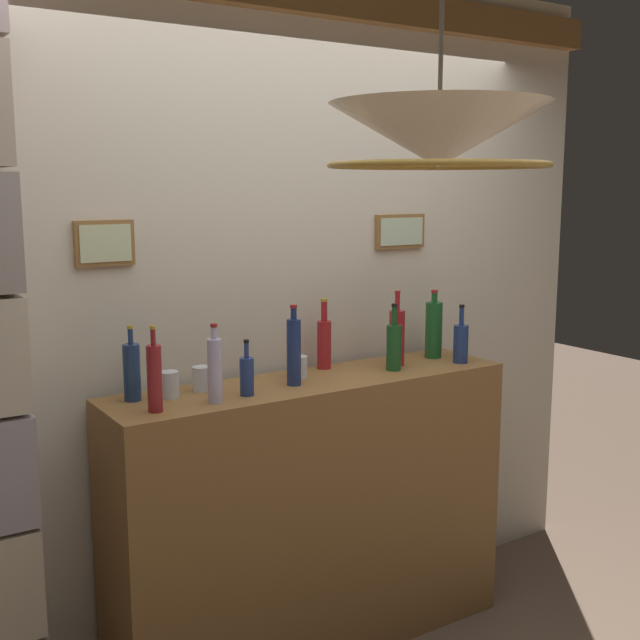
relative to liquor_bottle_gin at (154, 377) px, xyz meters
The scene contains 16 objects.
panelled_rear_partition 0.82m from the liquor_bottle_gin, 27.81° to the left, with size 3.40×0.15×2.81m.
bar_shelf_unit 0.99m from the liquor_bottle_gin, ahead, with size 1.70×0.41×1.15m, color olive.
liquor_bottle_gin is the anchor object (origin of this frame).
liquor_bottle_brandy 1.39m from the liquor_bottle_gin, ahead, with size 0.08×0.08×0.31m.
liquor_bottle_whiskey 0.88m from the liquor_bottle_gin, 15.52° to the left, with size 0.06×0.06×0.30m.
liquor_bottle_rye 0.22m from the liquor_bottle_gin, ahead, with size 0.05×0.05×0.29m.
liquor_bottle_rum 1.41m from the liquor_bottle_gin, ahead, with size 0.06×0.06×0.26m.
liquor_bottle_mezcal 0.18m from the liquor_bottle_gin, 94.63° to the left, with size 0.06×0.06×0.28m.
liquor_bottle_port 1.15m from the liquor_bottle_gin, ahead, with size 0.07×0.07×0.32m.
liquor_bottle_amaro 1.08m from the liquor_bottle_gin, ahead, with size 0.06×0.06×0.28m.
liquor_bottle_bourbon 0.60m from the liquor_bottle_gin, ahead, with size 0.06×0.06×0.32m.
liquor_bottle_tequila 0.37m from the liquor_bottle_gin, ahead, with size 0.05×0.05×0.21m.
glass_tumbler_rocks 0.69m from the liquor_bottle_gin, 13.31° to the left, with size 0.08×0.08×0.09m.
glass_tumbler_highball 0.20m from the liquor_bottle_gin, 52.68° to the left, with size 0.07×0.07×0.10m.
glass_tumbler_shot 0.32m from the liquor_bottle_gin, 34.53° to the left, with size 0.07×0.07×0.09m.
pendant_lamp 1.27m from the liquor_bottle_gin, 63.25° to the right, with size 0.59×0.59×0.54m.
Camera 1 is at (-1.67, -1.81, 1.92)m, focal length 44.86 mm.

